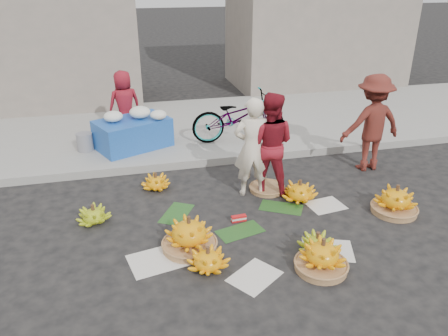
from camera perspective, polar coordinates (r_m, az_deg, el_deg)
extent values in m
plane|color=black|center=(6.40, 2.51, -7.22)|extent=(80.00, 80.00, 0.00)
cube|color=gray|center=(8.26, -1.69, 1.04)|extent=(40.00, 0.25, 0.15)
cube|color=gray|center=(10.19, -4.19, 5.52)|extent=(40.00, 4.00, 0.12)
cube|color=gray|center=(12.73, -25.75, 16.06)|extent=(6.00, 3.00, 4.00)
cube|color=gray|center=(14.29, 12.18, 20.53)|extent=(5.00, 3.00, 5.00)
cylinder|color=olive|center=(5.86, -4.51, -10.04)|extent=(0.71, 0.71, 0.09)
cylinder|color=#412A1A|center=(5.66, -4.64, -6.88)|extent=(0.05, 0.05, 0.12)
cylinder|color=#412A1A|center=(5.37, -2.13, -10.81)|extent=(0.05, 0.05, 0.12)
cylinder|color=olive|center=(5.61, 12.54, -12.40)|extent=(0.64, 0.64, 0.09)
cylinder|color=#412A1A|center=(5.42, 12.87, -9.53)|extent=(0.05, 0.05, 0.12)
cylinder|color=#412A1A|center=(5.76, 12.18, -8.73)|extent=(0.05, 0.05, 0.12)
cylinder|color=olive|center=(7.13, 21.31, -5.07)|extent=(0.67, 0.67, 0.09)
cylinder|color=#412A1A|center=(6.97, 21.75, -2.52)|extent=(0.05, 0.05, 0.12)
cylinder|color=#412A1A|center=(6.99, 9.94, -1.99)|extent=(0.05, 0.05, 0.12)
cylinder|color=#412A1A|center=(6.57, -16.77, -5.08)|extent=(0.05, 0.05, 0.12)
cylinder|color=#412A1A|center=(7.33, -8.95, -1.04)|extent=(0.05, 0.05, 0.12)
cylinder|color=olive|center=(7.32, 5.65, -2.68)|extent=(0.70, 0.70, 0.07)
cube|color=red|center=(6.41, 1.94, -6.59)|extent=(0.22, 0.08, 0.09)
imported|color=silver|center=(6.87, 3.71, 2.65)|extent=(0.64, 0.47, 1.62)
imported|color=maroon|center=(7.00, 5.95, 3.19)|extent=(1.02, 0.94, 1.67)
imported|color=#9E2A1C|center=(8.22, 18.75, 5.57)|extent=(1.15, 0.68, 1.75)
cube|color=#194BA7|center=(8.85, -11.81, 4.44)|extent=(1.60, 1.34, 0.57)
ellipsoid|color=white|center=(8.67, -14.27, 6.49)|extent=(0.37, 0.37, 0.20)
ellipsoid|color=white|center=(8.78, -10.93, 7.11)|extent=(0.41, 0.41, 0.23)
ellipsoid|color=white|center=(8.65, -8.57, 6.84)|extent=(0.32, 0.32, 0.18)
cylinder|color=slate|center=(8.95, -17.72, 3.25)|extent=(0.31, 0.31, 0.35)
imported|color=maroon|center=(9.37, -12.87, 8.13)|extent=(0.78, 0.63, 1.40)
imported|color=gray|center=(8.97, 1.92, 6.76)|extent=(0.68, 1.94, 1.02)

